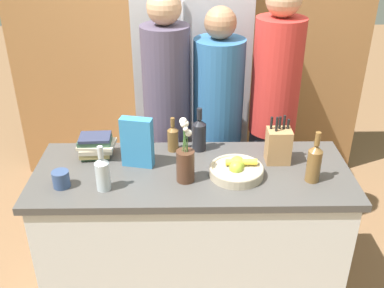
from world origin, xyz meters
name	(u,v)px	position (x,y,z in m)	size (l,w,h in m)	color
kitchen_island	(192,236)	(0.00, 0.00, 0.45)	(1.70, 0.65, 0.90)	silver
back_wall_wood	(189,27)	(0.00, 1.52, 1.30)	(2.90, 0.12, 2.60)	#9E6B3D
refrigerator	(192,80)	(0.01, 1.16, 0.98)	(0.80, 0.63, 1.97)	#B7B7BC
fruit_bowl	(237,169)	(0.23, -0.04, 0.93)	(0.28, 0.28, 0.09)	tan
knife_block	(278,145)	(0.47, 0.10, 1.00)	(0.13, 0.11, 0.28)	#A87A4C
flower_vase	(185,161)	(-0.04, -0.09, 1.01)	(0.09, 0.09, 0.35)	#4C2D1E
cereal_box	(137,142)	(-0.29, 0.07, 1.04)	(0.18, 0.09, 0.28)	teal
coffee_mug	(61,179)	(-0.66, -0.14, 0.94)	(0.10, 0.11, 0.09)	#334770
book_stack	(96,146)	(-0.54, 0.17, 0.97)	(0.21, 0.16, 0.13)	#3D6047
bottle_oil	(103,173)	(-0.44, -0.16, 0.99)	(0.07, 0.07, 0.24)	#B2BCC1
bottle_vinegar	(314,162)	(0.62, -0.10, 1.01)	(0.07, 0.07, 0.28)	brown
bottle_wine	(173,138)	(-0.11, 0.23, 0.98)	(0.06, 0.06, 0.21)	brown
bottle_water	(199,134)	(0.04, 0.24, 1.00)	(0.08, 0.08, 0.26)	black
person_at_sink	(167,111)	(-0.15, 0.57, 1.00)	(0.30, 0.30, 1.74)	#383842
person_in_blue	(218,119)	(0.17, 0.58, 0.93)	(0.32, 0.32, 1.65)	#383842
person_in_red_tee	(274,107)	(0.53, 0.56, 1.03)	(0.30, 0.30, 1.79)	#383842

